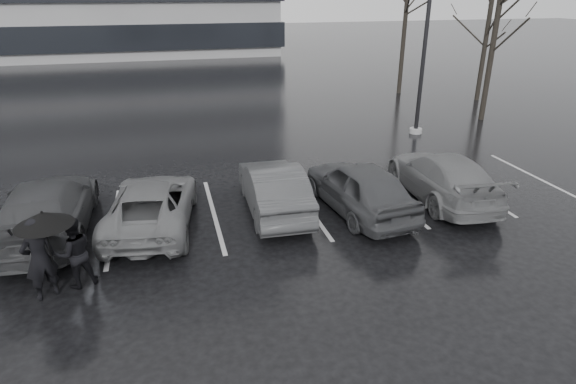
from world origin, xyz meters
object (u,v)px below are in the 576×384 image
at_px(car_west_b, 152,204).
at_px(tree_ne, 486,37).
at_px(car_west_c, 47,208).
at_px(car_east, 442,176).
at_px(tree_north, 405,21).
at_px(lamp_post, 427,26).
at_px(pedestrian_left, 39,259).
at_px(tree_east, 494,36).
at_px(car_main, 359,187).
at_px(car_west_a, 274,188).
at_px(pedestrian_right, 75,253).

bearing_deg(car_west_b, tree_ne, -138.64).
xyz_separation_m(car_west_c, car_east, (11.38, -0.51, -0.03)).
xyz_separation_m(tree_ne, tree_north, (-3.50, 3.00, 0.75)).
xyz_separation_m(car_west_b, car_east, (8.72, -0.25, 0.07)).
relative_size(car_west_b, lamp_post, 0.46).
relative_size(car_west_b, pedestrian_left, 2.51).
distance_m(car_west_b, lamp_post, 13.79).
bearing_deg(pedestrian_left, car_east, 161.43).
relative_size(lamp_post, tree_east, 1.26).
distance_m(car_west_c, car_east, 11.39).
relative_size(car_main, car_east, 0.91).
distance_m(car_main, car_west_b, 5.87).
height_order(car_west_a, pedestrian_right, pedestrian_right).
relative_size(car_west_a, car_west_b, 0.94).
relative_size(car_west_c, pedestrian_left, 2.77).
distance_m(car_west_a, tree_east, 15.01).
bearing_deg(lamp_post, pedestrian_left, -145.85).
bearing_deg(car_west_a, car_west_c, 0.67).
relative_size(car_west_a, tree_east, 0.55).
height_order(car_west_c, car_east, car_west_c).
height_order(car_west_a, lamp_post, lamp_post).
bearing_deg(car_west_c, pedestrian_left, 98.41).
relative_size(car_west_c, lamp_post, 0.51).
height_order(car_main, car_east, car_main).
bearing_deg(pedestrian_left, car_main, 164.14).
xyz_separation_m(car_main, pedestrian_right, (-7.45, -2.04, 0.05)).
bearing_deg(car_west_b, pedestrian_right, 66.51).
bearing_deg(car_main, car_west_b, -12.07).
bearing_deg(car_west_b, pedestrian_left, 60.53).
distance_m(pedestrian_left, lamp_post, 17.00).
xyz_separation_m(car_main, car_east, (2.88, 0.27, -0.05)).
xyz_separation_m(car_east, tree_east, (7.17, 8.11, 3.29)).
bearing_deg(pedestrian_right, pedestrian_left, 2.91).
relative_size(car_east, lamp_post, 0.49).
bearing_deg(pedestrian_left, car_west_a, 175.88).
xyz_separation_m(pedestrian_left, tree_ne, (20.61, 14.71, 2.57)).
bearing_deg(car_west_a, car_main, 166.25).
bearing_deg(pedestrian_left, lamp_post, -177.76).
xyz_separation_m(car_east, tree_north, (6.17, 15.11, 3.54)).
xyz_separation_m(car_west_c, pedestrian_left, (0.43, -3.11, 0.18)).
relative_size(pedestrian_left, pedestrian_right, 1.14).
bearing_deg(pedestrian_right, lamp_post, -167.23).
height_order(pedestrian_right, lamp_post, lamp_post).
bearing_deg(car_west_c, car_west_a, 179.35).
distance_m(car_main, pedestrian_left, 8.40).
relative_size(car_main, car_west_c, 0.87).
bearing_deg(tree_ne, lamp_post, -141.90).
bearing_deg(lamp_post, car_east, -112.54).
distance_m(pedestrian_right, tree_ne, 24.80).
xyz_separation_m(car_west_a, lamp_post, (8.06, 6.33, 3.89)).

